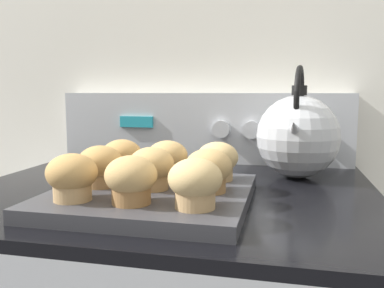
# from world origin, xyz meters

# --- Properties ---
(wall_back) EXTENTS (8.00, 0.05, 2.40)m
(wall_back) POSITION_xyz_m (0.00, 0.68, 1.20)
(wall_back) COLOR silver
(wall_back) RESTS_ON ground_plane
(control_panel) EXTENTS (0.74, 0.07, 0.18)m
(control_panel) POSITION_xyz_m (0.00, 0.63, 1.01)
(control_panel) COLOR #B7BABF
(control_panel) RESTS_ON stove_range
(muffin_pan) EXTENTS (0.31, 0.31, 0.02)m
(muffin_pan) POSITION_xyz_m (0.00, 0.22, 0.93)
(muffin_pan) COLOR #38383D
(muffin_pan) RESTS_ON stove_range
(muffin_r0_c0) EXTENTS (0.07, 0.07, 0.07)m
(muffin_r0_c0) POSITION_xyz_m (-0.09, 0.13, 0.98)
(muffin_r0_c0) COLOR tan
(muffin_r0_c0) RESTS_ON muffin_pan
(muffin_r0_c1) EXTENTS (0.07, 0.07, 0.07)m
(muffin_r0_c1) POSITION_xyz_m (0.00, 0.13, 0.98)
(muffin_r0_c1) COLOR olive
(muffin_r0_c1) RESTS_ON muffin_pan
(muffin_r0_c2) EXTENTS (0.07, 0.07, 0.07)m
(muffin_r0_c2) POSITION_xyz_m (0.09, 0.13, 0.98)
(muffin_r0_c2) COLOR tan
(muffin_r0_c2) RESTS_ON muffin_pan
(muffin_r1_c0) EXTENTS (0.07, 0.07, 0.07)m
(muffin_r1_c0) POSITION_xyz_m (-0.09, 0.22, 0.98)
(muffin_r1_c0) COLOR #A37A4C
(muffin_r1_c0) RESTS_ON muffin_pan
(muffin_r1_c1) EXTENTS (0.07, 0.07, 0.07)m
(muffin_r1_c1) POSITION_xyz_m (0.00, 0.22, 0.98)
(muffin_r1_c1) COLOR tan
(muffin_r1_c1) RESTS_ON muffin_pan
(muffin_r1_c2) EXTENTS (0.07, 0.07, 0.07)m
(muffin_r1_c2) POSITION_xyz_m (0.09, 0.23, 0.98)
(muffin_r1_c2) COLOR olive
(muffin_r1_c2) RESTS_ON muffin_pan
(muffin_r2_c0) EXTENTS (0.07, 0.07, 0.07)m
(muffin_r2_c0) POSITION_xyz_m (-0.09, 0.31, 0.98)
(muffin_r2_c0) COLOR tan
(muffin_r2_c0) RESTS_ON muffin_pan
(muffin_r2_c1) EXTENTS (0.07, 0.07, 0.07)m
(muffin_r2_c1) POSITION_xyz_m (0.00, 0.31, 0.98)
(muffin_r2_c1) COLOR tan
(muffin_r2_c1) RESTS_ON muffin_pan
(muffin_r2_c2) EXTENTS (0.07, 0.07, 0.07)m
(muffin_r2_c2) POSITION_xyz_m (0.09, 0.31, 0.98)
(muffin_r2_c2) COLOR tan
(muffin_r2_c2) RESTS_ON muffin_pan
(tea_kettle) EXTENTS (0.17, 0.21, 0.23)m
(tea_kettle) POSITION_xyz_m (0.23, 0.47, 1.01)
(tea_kettle) COLOR silver
(tea_kettle) RESTS_ON stove_range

